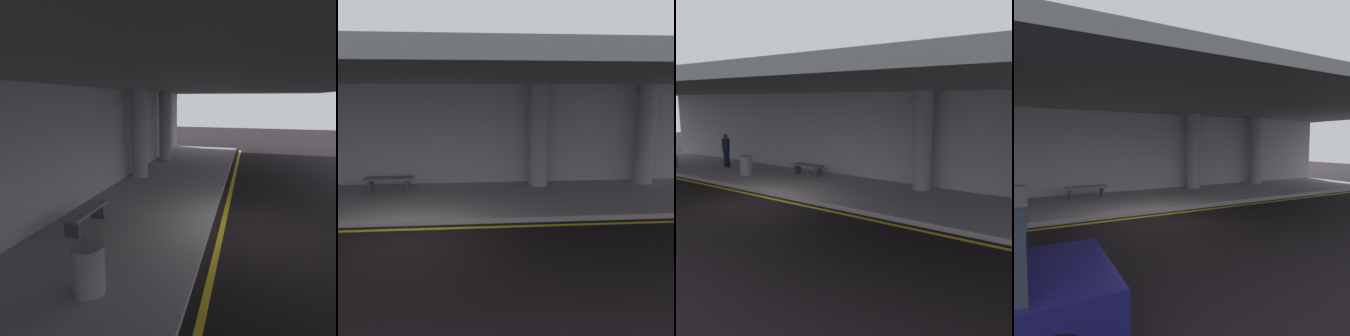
% 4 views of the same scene
% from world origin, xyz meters
% --- Properties ---
extents(ground_plane, '(60.00, 60.00, 0.00)m').
position_xyz_m(ground_plane, '(0.00, 0.00, 0.00)').
color(ground_plane, black).
extents(sidewalk, '(26.00, 4.20, 0.15)m').
position_xyz_m(sidewalk, '(0.00, 3.10, 0.07)').
color(sidewalk, '#9E969C').
rests_on(sidewalk, ground).
extents(lane_stripe_yellow, '(26.00, 0.14, 0.01)m').
position_xyz_m(lane_stripe_yellow, '(0.00, 0.72, 0.00)').
color(lane_stripe_yellow, yellow).
rests_on(lane_stripe_yellow, ground).
extents(support_column_far_left, '(0.69, 0.69, 3.65)m').
position_xyz_m(support_column_far_left, '(4.00, 4.63, 1.97)').
color(support_column_far_left, '#9B90A0').
rests_on(support_column_far_left, sidewalk).
extents(support_column_left_mid, '(0.69, 0.69, 3.65)m').
position_xyz_m(support_column_left_mid, '(8.00, 4.63, 1.97)').
color(support_column_left_mid, '#9B959A').
rests_on(support_column_left_mid, sidewalk).
extents(ceiling_overhang, '(28.00, 13.20, 0.30)m').
position_xyz_m(ceiling_overhang, '(0.00, 2.60, 3.95)').
color(ceiling_overhang, gray).
rests_on(ceiling_overhang, support_column_far_left).
extents(terminal_back_wall, '(26.00, 0.30, 3.80)m').
position_xyz_m(terminal_back_wall, '(0.00, 5.35, 1.90)').
color(terminal_back_wall, '#B5ABB3').
rests_on(terminal_back_wall, ground).
extents(bench_metal, '(1.60, 0.50, 0.48)m').
position_xyz_m(bench_metal, '(-1.26, 4.14, 0.50)').
color(bench_metal, slate).
rests_on(bench_metal, sidewalk).
extents(trash_bin_steel, '(0.56, 0.56, 0.85)m').
position_xyz_m(trash_bin_steel, '(-3.63, 2.68, 0.57)').
color(trash_bin_steel, gray).
rests_on(trash_bin_steel, sidewalk).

